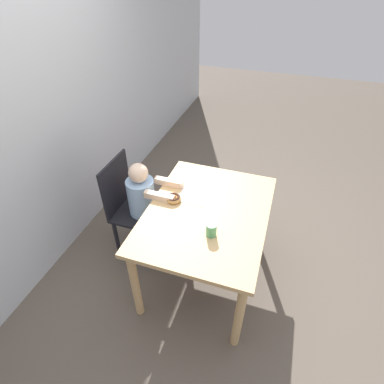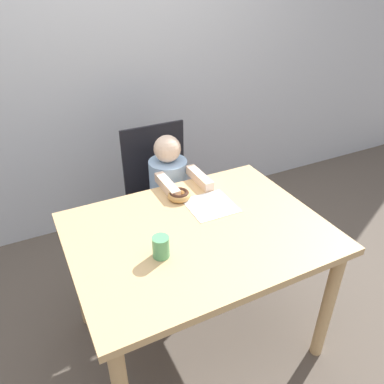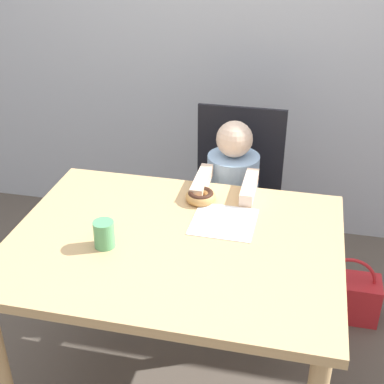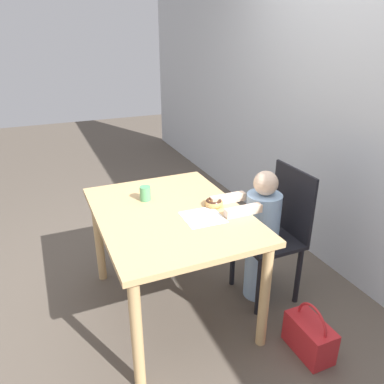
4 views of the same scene
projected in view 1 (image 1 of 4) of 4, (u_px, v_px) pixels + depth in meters
ground_plane at (205, 272)px, 2.62m from camera, size 12.00×12.00×0.00m
wall_back at (33, 118)px, 2.18m from camera, size 8.00×0.05×2.50m
dining_table at (207, 221)px, 2.24m from camera, size 1.14×0.86×0.72m
chair at (131, 207)px, 2.59m from camera, size 0.41×0.38×0.92m
child_figure at (144, 210)px, 2.56m from camera, size 0.24×0.44×0.93m
donut at (174, 198)px, 2.26m from camera, size 0.12×0.12×0.04m
napkin at (194, 195)px, 2.32m from camera, size 0.23×0.23×0.00m
handbag at (170, 202)px, 3.20m from camera, size 0.30×0.16×0.33m
cup at (211, 230)px, 1.96m from camera, size 0.07×0.07×0.09m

